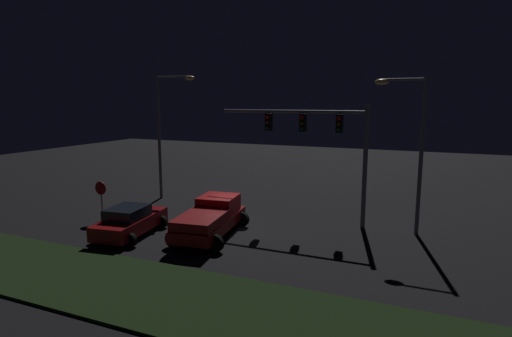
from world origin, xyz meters
TOP-DOWN VIEW (x-y plane):
  - ground_plane at (0.00, 0.00)m, footprint 80.00×80.00m
  - grass_median at (0.00, -7.76)m, footprint 27.04×4.51m
  - pickup_truck at (-0.31, -1.37)m, footprint 3.35×5.61m
  - car_sedan at (-4.04, -2.99)m, footprint 2.87×4.60m
  - traffic_signal_gantry at (4.02, 2.89)m, footprint 8.32×0.56m
  - street_lamp_left at (-6.90, 4.33)m, footprint 2.99×0.44m
  - street_lamp_right at (8.64, 2.85)m, footprint 2.48×0.44m
  - stop_sign at (-7.31, -1.47)m, footprint 0.76×0.08m

SIDE VIEW (x-z plane):
  - ground_plane at x=0.00m, z-range 0.00..0.00m
  - grass_median at x=0.00m, z-range 0.00..0.10m
  - car_sedan at x=-4.04m, z-range -0.02..1.49m
  - pickup_truck at x=-0.31m, z-range 0.10..1.90m
  - stop_sign at x=-7.31m, z-range 0.45..2.68m
  - traffic_signal_gantry at x=4.02m, z-range 1.65..8.15m
  - street_lamp_right at x=8.64m, z-range 1.03..8.89m
  - street_lamp_left at x=-6.90m, z-range 1.10..9.48m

